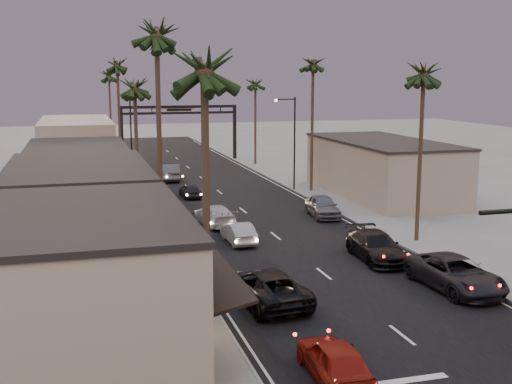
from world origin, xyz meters
TOP-DOWN VIEW (x-y plane):
  - ground at (0.00, 40.00)m, footprint 200.00×200.00m
  - road at (0.00, 45.00)m, footprint 14.00×120.00m
  - sidewalk_left at (-9.50, 52.00)m, footprint 5.00×92.00m
  - sidewalk_right at (9.50, 52.00)m, footprint 5.00×92.00m
  - storefront_near at (-13.00, 12.00)m, footprint 8.00×12.00m
  - storefront_mid at (-13.00, 26.00)m, footprint 8.00×14.00m
  - storefront_far at (-13.00, 42.00)m, footprint 8.00×16.00m
  - storefront_dist at (-13.00, 65.00)m, footprint 8.00×20.00m
  - building_right at (14.00, 40.00)m, footprint 8.00×18.00m
  - arch at (0.00, 70.00)m, footprint 15.20×0.40m
  - streetlight_right at (6.92, 45.00)m, footprint 2.13×0.30m
  - streetlight_left at (-6.92, 58.00)m, footprint 2.13×0.30m
  - palm_la at (-8.60, 9.00)m, footprint 3.20×3.20m
  - palm_lb at (-8.60, 22.00)m, footprint 3.20×3.20m
  - palm_lc at (-8.60, 36.00)m, footprint 3.20×3.20m
  - palm_ld at (-8.60, 55.00)m, footprint 3.20×3.20m
  - palm_ra at (8.60, 24.00)m, footprint 3.20×3.20m
  - palm_rb at (8.60, 44.00)m, footprint 3.20×3.20m
  - palm_rc at (8.60, 64.00)m, footprint 3.20×3.20m
  - palm_far at (-8.30, 78.00)m, footprint 3.20×3.20m
  - oncoming_red at (-4.35, 7.00)m, footprint 2.06×4.64m
  - oncoming_pickup at (-4.44, 15.35)m, footprint 3.37×6.31m
  - oncoming_silver at (-2.92, 26.94)m, footprint 1.59×4.30m
  - oncoming_white at (-3.40, 32.44)m, footprint 2.80×5.46m
  - oncoming_dgrey at (-3.18, 44.02)m, footprint 1.68×3.94m
  - oncoming_grey_far at (-3.43, 54.37)m, footprint 2.53×5.42m
  - curbside_near at (5.53, 14.68)m, footprint 3.14×6.29m
  - curbside_black at (4.05, 20.79)m, footprint 2.71×5.89m
  - curbside_grey at (5.45, 33.00)m, footprint 2.52×5.16m

SIDE VIEW (x-z plane):
  - ground at x=0.00m, z-range 0.00..0.00m
  - road at x=0.00m, z-range -0.01..0.01m
  - sidewalk_left at x=-9.50m, z-range 0.00..0.12m
  - sidewalk_right at x=9.50m, z-range 0.00..0.12m
  - oncoming_dgrey at x=-3.18m, z-range 0.00..1.33m
  - oncoming_silver at x=-2.92m, z-range 0.00..1.40m
  - oncoming_white at x=-3.40m, z-range 0.00..1.52m
  - oncoming_red at x=-4.35m, z-range 0.00..1.55m
  - curbside_black at x=4.05m, z-range 0.00..1.67m
  - oncoming_pickup at x=-4.44m, z-range 0.00..1.69m
  - curbside_grey at x=5.45m, z-range 0.00..1.69m
  - curbside_near at x=5.53m, z-range 0.00..1.71m
  - oncoming_grey_far at x=-3.43m, z-range 0.00..1.72m
  - storefront_far at x=-13.00m, z-range 0.00..5.00m
  - building_right at x=14.00m, z-range 0.00..5.00m
  - storefront_near at x=-13.00m, z-range 0.00..5.50m
  - storefront_mid at x=-13.00m, z-range 0.00..5.50m
  - storefront_dist at x=-13.00m, z-range 0.00..6.00m
  - streetlight_right at x=6.92m, z-range 0.83..9.83m
  - streetlight_left at x=-6.92m, z-range 0.83..9.83m
  - arch at x=0.00m, z-range 1.90..9.17m
  - palm_lc at x=-8.60m, z-range 4.37..16.57m
  - palm_rc at x=8.60m, z-range 4.37..16.57m
  - palm_la at x=-8.60m, z-range 4.84..18.04m
  - palm_ra at x=8.60m, z-range 4.84..18.04m
  - palm_far at x=-8.30m, z-range 4.84..18.04m
  - palm_ld at x=-8.60m, z-range 5.32..19.52m
  - palm_rb at x=8.60m, z-range 5.32..19.52m
  - palm_lb at x=-8.60m, z-range 5.79..20.99m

